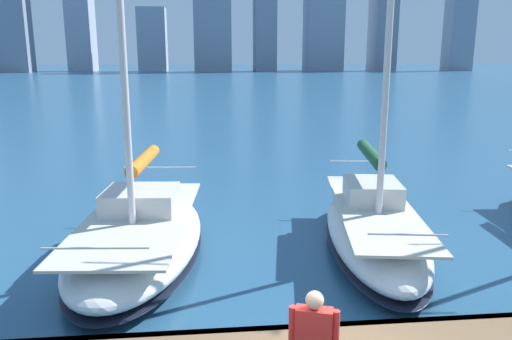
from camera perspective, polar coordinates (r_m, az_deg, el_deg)
The scene contains 3 objects.
city_skyline at distance 170.08m, azimuth -5.09°, elevation 18.01°, with size 176.77×20.21×49.43m.
sailboat_forest at distance 13.17m, azimuth 13.27°, elevation -6.11°, with size 3.40×7.61×9.89m.
sailboat_orange at distance 12.59m, azimuth -13.22°, elevation -7.15°, with size 3.55×7.42×11.04m.
Camera 1 is at (1.67, 5.93, 4.90)m, focal length 35.00 mm.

